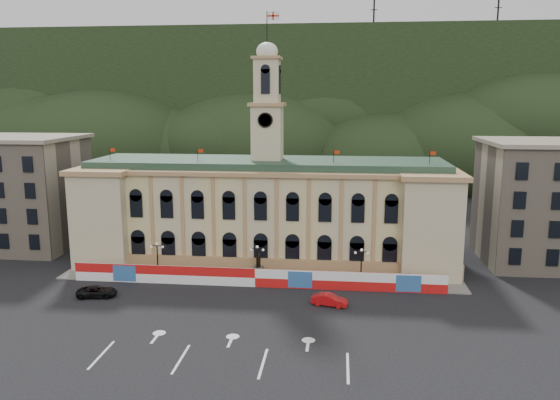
# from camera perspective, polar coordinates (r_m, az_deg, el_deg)

# --- Properties ---
(ground) EXTENTS (260.00, 260.00, 0.00)m
(ground) POSITION_cam_1_polar(r_m,az_deg,el_deg) (59.97, -4.87, -13.83)
(ground) COLOR black
(ground) RESTS_ON ground
(lane_markings) EXTENTS (26.00, 10.00, 0.02)m
(lane_markings) POSITION_cam_1_polar(r_m,az_deg,el_deg) (55.55, -5.89, -15.94)
(lane_markings) COLOR white
(lane_markings) RESTS_ON ground
(hill_ridge) EXTENTS (230.00, 80.00, 64.00)m
(hill_ridge) POSITION_cam_1_polar(r_m,az_deg,el_deg) (175.91, 2.76, 8.91)
(hill_ridge) COLOR black
(hill_ridge) RESTS_ON ground
(city_hall) EXTENTS (56.20, 17.60, 37.10)m
(city_hall) POSITION_cam_1_polar(r_m,az_deg,el_deg) (83.60, -1.33, -1.06)
(city_hall) COLOR #CABA91
(city_hall) RESTS_ON ground
(side_building_left) EXTENTS (21.00, 17.00, 18.60)m
(side_building_left) POSITION_cam_1_polar(r_m,az_deg,el_deg) (101.32, -25.94, 0.78)
(side_building_left) COLOR tan
(side_building_left) RESTS_ON ground
(side_building_right) EXTENTS (21.00, 17.00, 18.60)m
(side_building_right) POSITION_cam_1_polar(r_m,az_deg,el_deg) (91.68, 26.68, -0.21)
(side_building_right) COLOR tan
(side_building_right) RESTS_ON ground
(hoarding_fence) EXTENTS (50.00, 0.44, 2.50)m
(hoarding_fence) POSITION_cam_1_polar(r_m,az_deg,el_deg) (73.31, -2.56, -8.11)
(hoarding_fence) COLOR red
(hoarding_fence) RESTS_ON ground
(pavement) EXTENTS (56.00, 5.50, 0.16)m
(pavement) POSITION_cam_1_polar(r_m,az_deg,el_deg) (76.20, -2.29, -8.30)
(pavement) COLOR slate
(pavement) RESTS_ON ground
(statue) EXTENTS (1.40, 1.40, 3.72)m
(statue) POSITION_cam_1_polar(r_m,az_deg,el_deg) (76.08, -2.27, -7.45)
(statue) COLOR #595651
(statue) RESTS_ON ground
(lamp_left) EXTENTS (1.96, 0.44, 5.15)m
(lamp_left) POSITION_cam_1_polar(r_m,az_deg,el_deg) (77.85, -12.69, -5.83)
(lamp_left) COLOR black
(lamp_left) RESTS_ON ground
(lamp_center) EXTENTS (1.96, 0.44, 5.15)m
(lamp_center) POSITION_cam_1_polar(r_m,az_deg,el_deg) (74.57, -2.39, -6.30)
(lamp_center) COLOR black
(lamp_center) RESTS_ON ground
(lamp_right) EXTENTS (1.96, 0.44, 5.15)m
(lamp_right) POSITION_cam_1_polar(r_m,az_deg,el_deg) (73.85, 8.49, -6.59)
(lamp_right) COLOR black
(lamp_right) RESTS_ON ground
(red_sedan) EXTENTS (3.42, 5.02, 1.44)m
(red_sedan) POSITION_cam_1_polar(r_m,az_deg,el_deg) (67.37, 5.20, -10.35)
(red_sedan) COLOR red
(red_sedan) RESTS_ON ground
(black_suv) EXTENTS (4.02, 5.75, 1.38)m
(black_suv) POSITION_cam_1_polar(r_m,az_deg,el_deg) (73.58, -18.57, -9.07)
(black_suv) COLOR black
(black_suv) RESTS_ON ground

